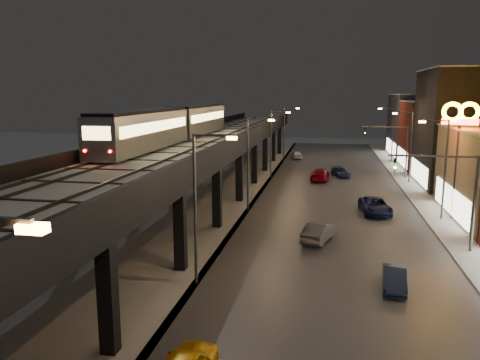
{
  "coord_description": "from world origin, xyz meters",
  "views": [
    {
      "loc": [
        6.8,
        -12.43,
        11.22
      ],
      "look_at": [
        0.52,
        20.55,
        5.0
      ],
      "focal_mm": 35.0,
      "sensor_mm": 36.0,
      "label": 1
    }
  ],
  "objects_px": {
    "subway_train": "(176,123)",
    "car_mid_dark": "(320,175)",
    "car_onc_white": "(340,173)",
    "car_near_white": "(319,233)",
    "car_onc_dark": "(375,206)",
    "car_far_white": "(297,155)",
    "car_onc_silver": "(394,280)"
  },
  "relations": [
    {
      "from": "subway_train",
      "to": "car_near_white",
      "type": "height_order",
      "value": "subway_train"
    },
    {
      "from": "car_mid_dark",
      "to": "car_far_white",
      "type": "height_order",
      "value": "car_mid_dark"
    },
    {
      "from": "car_far_white",
      "to": "car_onc_silver",
      "type": "height_order",
      "value": "car_far_white"
    },
    {
      "from": "car_far_white",
      "to": "car_near_white",
      "type": "bearing_deg",
      "value": 87.05
    },
    {
      "from": "subway_train",
      "to": "car_far_white",
      "type": "distance_m",
      "value": 37.71
    },
    {
      "from": "car_onc_silver",
      "to": "car_onc_dark",
      "type": "height_order",
      "value": "car_onc_dark"
    },
    {
      "from": "car_onc_white",
      "to": "car_onc_dark",
      "type": "bearing_deg",
      "value": -100.21
    },
    {
      "from": "car_onc_dark",
      "to": "car_onc_white",
      "type": "bearing_deg",
      "value": 92.17
    },
    {
      "from": "subway_train",
      "to": "car_near_white",
      "type": "relative_size",
      "value": 7.44
    },
    {
      "from": "car_near_white",
      "to": "car_onc_dark",
      "type": "bearing_deg",
      "value": -102.58
    },
    {
      "from": "car_onc_dark",
      "to": "car_onc_silver",
      "type": "bearing_deg",
      "value": -97.7
    },
    {
      "from": "car_onc_dark",
      "to": "car_onc_white",
      "type": "height_order",
      "value": "car_onc_dark"
    },
    {
      "from": "car_near_white",
      "to": "car_mid_dark",
      "type": "distance_m",
      "value": 25.99
    },
    {
      "from": "car_far_white",
      "to": "car_onc_silver",
      "type": "distance_m",
      "value": 55.11
    },
    {
      "from": "subway_train",
      "to": "car_mid_dark",
      "type": "height_order",
      "value": "subway_train"
    },
    {
      "from": "car_near_white",
      "to": "car_onc_silver",
      "type": "bearing_deg",
      "value": 134.36
    },
    {
      "from": "subway_train",
      "to": "car_mid_dark",
      "type": "xyz_separation_m",
      "value": [
        14.31,
        15.51,
        -7.48
      ]
    },
    {
      "from": "car_near_white",
      "to": "car_mid_dark",
      "type": "relative_size",
      "value": 0.84
    },
    {
      "from": "car_near_white",
      "to": "car_onc_white",
      "type": "relative_size",
      "value": 1.05
    },
    {
      "from": "car_near_white",
      "to": "car_far_white",
      "type": "xyz_separation_m",
      "value": [
        -4.89,
        46.06,
        -0.05
      ]
    },
    {
      "from": "car_onc_dark",
      "to": "car_near_white",
      "type": "bearing_deg",
      "value": -124.15
    },
    {
      "from": "car_onc_silver",
      "to": "car_onc_white",
      "type": "distance_m",
      "value": 37.46
    },
    {
      "from": "subway_train",
      "to": "car_onc_white",
      "type": "distance_m",
      "value": 26.38
    },
    {
      "from": "subway_train",
      "to": "car_onc_white",
      "type": "bearing_deg",
      "value": 47.73
    },
    {
      "from": "car_far_white",
      "to": "car_mid_dark",
      "type": "bearing_deg",
      "value": 93.41
    },
    {
      "from": "car_onc_silver",
      "to": "car_onc_dark",
      "type": "distance_m",
      "value": 17.69
    },
    {
      "from": "car_far_white",
      "to": "car_onc_silver",
      "type": "relative_size",
      "value": 1.09
    },
    {
      "from": "car_onc_dark",
      "to": "car_far_white",
      "type": "bearing_deg",
      "value": 99.14
    },
    {
      "from": "car_near_white",
      "to": "car_onc_white",
      "type": "height_order",
      "value": "car_near_white"
    },
    {
      "from": "car_far_white",
      "to": "car_onc_white",
      "type": "distance_m",
      "value": 18.34
    },
    {
      "from": "car_mid_dark",
      "to": "car_onc_dark",
      "type": "distance_m",
      "value": 17.43
    },
    {
      "from": "car_mid_dark",
      "to": "car_onc_white",
      "type": "height_order",
      "value": "car_mid_dark"
    }
  ]
}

